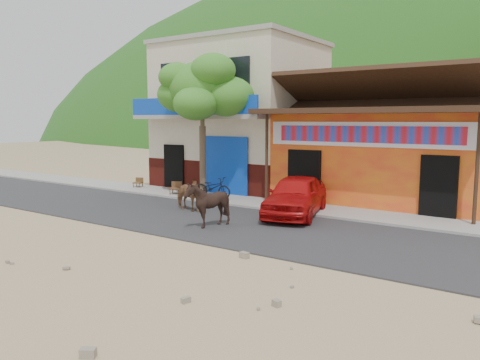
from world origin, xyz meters
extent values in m
plane|color=#9E825B|center=(0.00, 0.00, 0.00)|extent=(120.00, 120.00, 0.00)
cube|color=#28282B|center=(0.00, 2.50, 0.02)|extent=(60.00, 5.00, 0.04)
cube|color=gray|center=(0.00, 6.00, 0.06)|extent=(60.00, 2.00, 0.12)
cube|color=orange|center=(2.00, 10.00, 1.80)|extent=(8.00, 6.00, 3.60)
cube|color=beige|center=(-5.50, 10.00, 3.50)|extent=(7.00, 6.00, 7.00)
imported|color=brown|center=(-3.35, 3.30, 0.64)|extent=(1.52, 0.88, 1.20)
imported|color=black|center=(-1.05, 1.64, 0.76)|extent=(1.71, 1.66, 1.44)
imported|color=#B70D0D|center=(0.37, 4.80, 0.75)|extent=(2.67, 4.46, 1.42)
imported|color=black|center=(-4.00, 5.70, 0.57)|extent=(1.75, 0.75, 0.89)
camera|label=1|loc=(7.89, -9.59, 3.36)|focal=35.00mm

